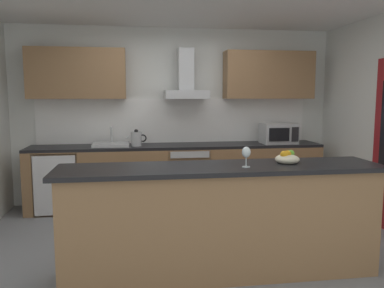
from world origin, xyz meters
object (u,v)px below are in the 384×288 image
at_px(microwave, 279,133).
at_px(fruit_bowl, 287,158).
at_px(wine_glass, 246,153).
at_px(kettle, 136,139).
at_px(oven, 187,175).
at_px(range_hood, 186,83).
at_px(sink, 111,144).
at_px(refrigerator, 59,181).

height_order(microwave, fruit_bowl, microwave).
bearing_deg(wine_glass, microwave, 63.06).
bearing_deg(kettle, oven, 2.66).
distance_m(range_hood, wine_glass, 2.56).
bearing_deg(range_hood, sink, -173.71).
height_order(oven, fruit_bowl, fruit_bowl).
bearing_deg(refrigerator, oven, 0.09).
bearing_deg(microwave, kettle, -179.84).
height_order(kettle, wine_glass, wine_glass).
relative_size(microwave, wine_glass, 2.81).
xyz_separation_m(refrigerator, microwave, (3.17, -0.03, 0.62)).
distance_m(oven, fruit_bowl, 2.35).
relative_size(oven, range_hood, 1.11).
distance_m(oven, wine_glass, 2.43).
bearing_deg(microwave, wine_glass, -116.94).
height_order(sink, range_hood, range_hood).
xyz_separation_m(sink, kettle, (0.35, -0.04, 0.08)).
bearing_deg(kettle, microwave, 0.16).
bearing_deg(oven, microwave, -1.17).
bearing_deg(range_hood, microwave, -6.58).
height_order(refrigerator, sink, sink).
distance_m(microwave, fruit_bowl, 2.28).
height_order(kettle, fruit_bowl, kettle).
relative_size(sink, fruit_bowl, 2.27).
bearing_deg(sink, range_hood, 6.29).
distance_m(microwave, wine_glass, 2.59).
height_order(microwave, range_hood, range_hood).
distance_m(oven, sink, 1.17).
distance_m(microwave, kettle, 2.09).
height_order(oven, wine_glass, wine_glass).
distance_m(refrigerator, range_hood, 2.26).
xyz_separation_m(sink, wine_glass, (1.27, -2.34, 0.19)).
bearing_deg(oven, fruit_bowl, -74.11).
bearing_deg(wine_glass, refrigerator, 130.58).
xyz_separation_m(microwave, range_hood, (-1.36, 0.16, 0.74)).
bearing_deg(sink, kettle, -7.25).
distance_m(sink, kettle, 0.36).
height_order(wine_glass, fruit_bowl, wine_glass).
xyz_separation_m(wine_glass, fruit_bowl, (0.43, 0.15, -0.08)).
bearing_deg(sink, fruit_bowl, -52.30).
height_order(oven, range_hood, range_hood).
bearing_deg(refrigerator, kettle, -1.65).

